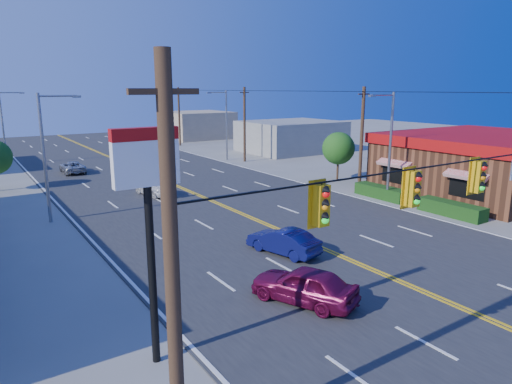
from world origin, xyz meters
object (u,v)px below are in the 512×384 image
signal_span (494,189)px  car_magenta (304,286)px  car_blue (283,242)px  pizza_hut_sign (148,199)px  car_white (155,189)px  car_silver (73,168)px  kfc (483,163)px

signal_span → car_magenta: 7.67m
car_magenta → car_blue: car_magenta is taller
pizza_hut_sign → car_magenta: pizza_hut_sign is taller
car_blue → signal_span: bearing=87.4°
pizza_hut_sign → car_white: pizza_hut_sign is taller
car_magenta → car_silver: car_magenta is taller
signal_span → car_silver: (-5.97, 38.90, -4.30)m
pizza_hut_sign → car_magenta: 7.71m
kfc → pizza_hut_sign: (-30.90, -8.00, 2.80)m
car_magenta → car_white: 20.85m
signal_span → car_white: size_ratio=6.10×
pizza_hut_sign → car_blue: size_ratio=1.75×
car_blue → pizza_hut_sign: bearing=16.0°
signal_span → car_magenta: size_ratio=5.74×
signal_span → kfc: 23.47m
pizza_hut_sign → car_silver: (4.91, 34.90, -4.59)m
signal_span → car_silver: size_ratio=5.75×
pizza_hut_sign → car_blue: 11.26m
pizza_hut_sign → car_blue: (8.84, 5.30, -4.54)m
signal_span → car_white: (-2.70, 25.27, -4.31)m
kfc → pizza_hut_sign: 32.04m
signal_span → pizza_hut_sign: bearing=159.8°
car_magenta → car_silver: (-1.36, 34.40, -0.13)m
car_white → car_silver: car_silver is taller
car_silver → car_magenta: bearing=93.6°
car_magenta → car_blue: bearing=-142.1°
signal_span → car_magenta: signal_span is taller
car_white → car_silver: (-3.26, 13.64, 0.01)m
kfc → car_silver: kfc is taller
signal_span → car_silver: signal_span is taller
car_blue → car_silver: bearing=-97.4°
car_magenta → car_white: car_magenta is taller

